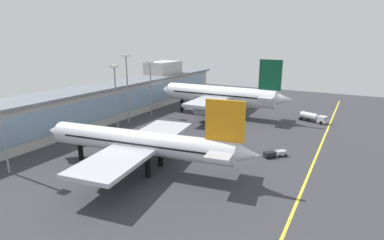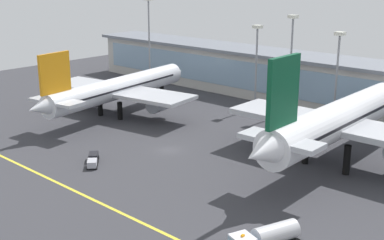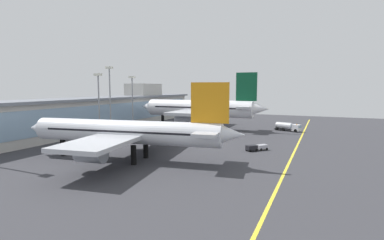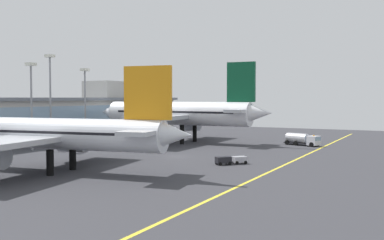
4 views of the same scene
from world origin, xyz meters
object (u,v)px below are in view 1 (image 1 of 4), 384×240
object	(u,v)px
airliner_near_left	(141,143)
apron_light_mast_east	(150,79)
baggage_tug_near	(275,154)
apron_light_mast_centre	(115,87)
fuel_tanker_truck	(314,117)
airliner_near_right	(220,95)
apron_light_mast_far_east	(127,78)

from	to	relation	value
airliner_near_left	apron_light_mast_east	bearing A→B (deg)	-64.82
baggage_tug_near	apron_light_mast_centre	world-z (taller)	apron_light_mast_centre
airliner_near_left	apron_light_mast_centre	distance (m)	32.16
airliner_near_left	apron_light_mast_centre	xyz separation A→B (m)	(19.60, 24.47, 7.15)
fuel_tanker_truck	apron_light_mast_east	bearing A→B (deg)	-140.81
baggage_tug_near	airliner_near_right	bearing A→B (deg)	-96.04
fuel_tanker_truck	apron_light_mast_centre	size ratio (longest dim) A/B	0.48
fuel_tanker_truck	apron_light_mast_east	size ratio (longest dim) A/B	0.49
apron_light_mast_centre	apron_light_mast_east	size ratio (longest dim) A/B	1.01
airliner_near_left	fuel_tanker_truck	world-z (taller)	airliner_near_left
airliner_near_left	apron_light_mast_centre	world-z (taller)	apron_light_mast_centre
airliner_near_left	apron_light_mast_east	xyz separation A→B (m)	(38.75, 25.97, 7.08)
airliner_near_right	apron_light_mast_far_east	size ratio (longest dim) A/B	2.28
airliner_near_left	apron_light_mast_far_east	xyz separation A→B (m)	(27.32, 26.61, 8.58)
apron_light_mast_east	airliner_near_left	bearing A→B (deg)	-146.17
baggage_tug_near	apron_light_mast_east	distance (m)	53.38
apron_light_mast_centre	apron_light_mast_far_east	world-z (taller)	apron_light_mast_far_east
apron_light_mast_centre	apron_light_mast_east	xyz separation A→B (m)	(19.15, 1.50, -0.06)
baggage_tug_near	airliner_near_left	bearing A→B (deg)	-6.61
airliner_near_right	fuel_tanker_truck	xyz separation A→B (m)	(7.34, -30.66, -5.92)
airliner_near_right	apron_light_mast_far_east	bearing A→B (deg)	44.33
apron_light_mast_centre	apron_light_mast_far_east	xyz separation A→B (m)	(7.72, 2.14, 1.43)
fuel_tanker_truck	apron_light_mast_east	xyz separation A→B (m)	(-18.64, 52.12, 11.47)
fuel_tanker_truck	baggage_tug_near	size ratio (longest dim) A/B	1.79
apron_light_mast_centre	apron_light_mast_east	distance (m)	19.21
apron_light_mast_east	apron_light_mast_far_east	distance (m)	11.54
fuel_tanker_truck	baggage_tug_near	world-z (taller)	fuel_tanker_truck
apron_light_mast_far_east	apron_light_mast_centre	bearing A→B (deg)	-164.52
airliner_near_right	fuel_tanker_truck	bearing A→B (deg)	-168.02
baggage_tug_near	apron_light_mast_centre	distance (m)	48.76
baggage_tug_near	apron_light_mast_centre	bearing A→B (deg)	-47.60
fuel_tanker_truck	apron_light_mast_far_east	bearing A→B (deg)	-130.81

